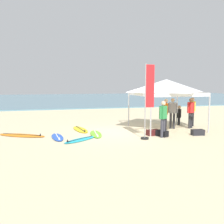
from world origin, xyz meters
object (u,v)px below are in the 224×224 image
at_px(gear_bag_on_sand, 153,132).
at_px(person_green, 163,116).
at_px(surfboard_lime, 96,134).
at_px(canopy_tent, 166,86).
at_px(surfboard_orange, 22,135).
at_px(person_black, 179,114).
at_px(gear_bag_by_pole, 198,132).
at_px(person_yellow, 192,110).
at_px(surfboard_yellow, 80,129).
at_px(person_grey, 173,111).
at_px(surfboard_cyan, 80,140).
at_px(gear_bag_near_tent, 162,133).
at_px(surfboard_blue, 57,137).
at_px(banner_flag, 148,105).
at_px(person_red, 191,111).
at_px(person_orange, 166,112).

bearing_deg(gear_bag_on_sand, person_green, -64.93).
relative_size(surfboard_lime, gear_bag_on_sand, 3.34).
xyz_separation_m(canopy_tent, surfboard_orange, (-7.56, 0.09, -2.35)).
distance_m(person_black, gear_bag_by_pole, 3.21).
distance_m(person_yellow, gear_bag_on_sand, 3.93).
bearing_deg(gear_bag_on_sand, surfboard_yellow, 143.73).
relative_size(person_grey, person_yellow, 1.00).
bearing_deg(person_grey, gear_bag_by_pole, -80.82).
relative_size(surfboard_lime, gear_bag_by_pole, 3.34).
bearing_deg(surfboard_cyan, gear_bag_near_tent, -1.78).
xyz_separation_m(surfboard_orange, surfboard_blue, (1.63, -0.88, 0.00)).
xyz_separation_m(surfboard_yellow, person_green, (3.46, -2.90, 0.95)).
relative_size(person_yellow, gear_bag_by_pole, 2.85).
bearing_deg(gear_bag_on_sand, surfboard_orange, 166.16).
height_order(person_grey, banner_flag, banner_flag).
distance_m(surfboard_lime, person_red, 5.64).
xyz_separation_m(surfboard_cyan, gear_bag_near_tent, (3.91, -0.12, 0.10)).
bearing_deg(gear_bag_by_pole, surfboard_lime, 163.31).
bearing_deg(surfboard_orange, surfboard_cyan, -33.83).
bearing_deg(surfboard_cyan, gear_bag_by_pole, -3.51).
xyz_separation_m(canopy_tent, person_grey, (0.41, -0.01, -1.40)).
height_order(person_grey, gear_bag_by_pole, person_grey).
bearing_deg(person_yellow, person_green, -142.11).
bearing_deg(banner_flag, person_black, 42.93).
bearing_deg(person_red, surfboard_yellow, 170.18).
xyz_separation_m(person_red, banner_flag, (-3.49, -2.00, 0.59)).
bearing_deg(gear_bag_on_sand, surfboard_cyan, -176.85).
distance_m(surfboard_cyan, gear_bag_near_tent, 3.92).
height_order(surfboard_yellow, person_grey, person_grey).
xyz_separation_m(person_yellow, gear_bag_on_sand, (-3.36, -1.86, -0.85)).
bearing_deg(person_black, surfboard_cyan, -157.13).
relative_size(surfboard_blue, gear_bag_on_sand, 3.12).
xyz_separation_m(surfboard_blue, person_black, (7.41, 1.89, 0.62)).
height_order(person_green, banner_flag, banner_flag).
height_order(surfboard_lime, person_black, person_black).
height_order(person_orange, gear_bag_by_pole, person_orange).
xyz_separation_m(person_grey, person_green, (-1.56, -1.97, 0.00)).
height_order(gear_bag_near_tent, gear_bag_on_sand, same).
xyz_separation_m(surfboard_yellow, person_yellow, (6.56, -0.49, 0.95)).
xyz_separation_m(person_yellow, banner_flag, (-3.96, -2.57, 0.59)).
distance_m(surfboard_yellow, surfboard_cyan, 2.58).
distance_m(surfboard_yellow, gear_bag_by_pole, 6.08).
bearing_deg(person_orange, gear_bag_near_tent, -123.72).
height_order(surfboard_lime, person_grey, person_grey).
bearing_deg(banner_flag, surfboard_blue, 161.07).
xyz_separation_m(canopy_tent, person_orange, (-0.25, -0.49, -1.40)).
bearing_deg(surfboard_lime, person_red, 4.25).
relative_size(surfboard_blue, surfboard_lime, 0.94).
xyz_separation_m(surfboard_yellow, person_black, (6.08, 0.18, 0.62)).
xyz_separation_m(surfboard_yellow, person_orange, (4.36, -1.41, 0.95)).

